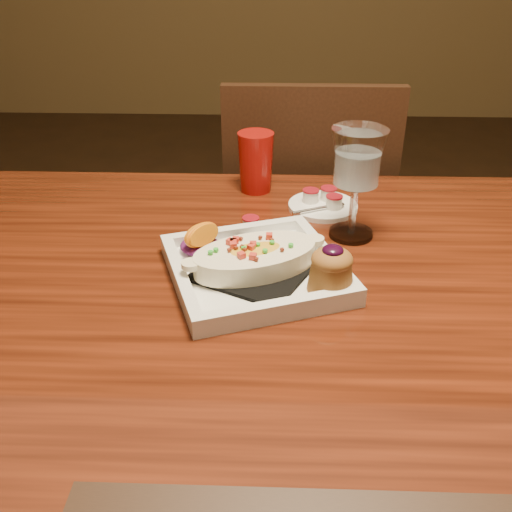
{
  "coord_description": "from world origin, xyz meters",
  "views": [
    {
      "loc": [
        -0.08,
        -0.72,
        1.22
      ],
      "look_at": [
        -0.11,
        0.06,
        0.77
      ],
      "focal_mm": 40.0,
      "sensor_mm": 36.0,
      "label": 1
    }
  ],
  "objects_px": {
    "chair_far": "(304,235)",
    "plate": "(263,264)",
    "goblet": "(357,164)",
    "table": "(323,339)",
    "saucer": "(323,204)",
    "red_tumbler": "(256,162)"
  },
  "relations": [
    {
      "from": "goblet",
      "to": "red_tumbler",
      "type": "distance_m",
      "value": 0.27
    },
    {
      "from": "saucer",
      "to": "red_tumbler",
      "type": "relative_size",
      "value": 1.1
    },
    {
      "from": "plate",
      "to": "goblet",
      "type": "distance_m",
      "value": 0.24
    },
    {
      "from": "goblet",
      "to": "red_tumbler",
      "type": "height_order",
      "value": "goblet"
    },
    {
      "from": "chair_far",
      "to": "red_tumbler",
      "type": "distance_m",
      "value": 0.42
    },
    {
      "from": "table",
      "to": "goblet",
      "type": "xyz_separation_m",
      "value": [
        0.05,
        0.17,
        0.23
      ]
    },
    {
      "from": "table",
      "to": "plate",
      "type": "bearing_deg",
      "value": 166.78
    },
    {
      "from": "goblet",
      "to": "table",
      "type": "bearing_deg",
      "value": -107.58
    },
    {
      "from": "goblet",
      "to": "chair_far",
      "type": "bearing_deg",
      "value": 96.66
    },
    {
      "from": "table",
      "to": "plate",
      "type": "height_order",
      "value": "plate"
    },
    {
      "from": "chair_far",
      "to": "plate",
      "type": "distance_m",
      "value": 0.67
    },
    {
      "from": "chair_far",
      "to": "goblet",
      "type": "bearing_deg",
      "value": 96.66
    },
    {
      "from": "table",
      "to": "red_tumbler",
      "type": "distance_m",
      "value": 0.41
    },
    {
      "from": "table",
      "to": "red_tumbler",
      "type": "height_order",
      "value": "red_tumbler"
    },
    {
      "from": "chair_far",
      "to": "table",
      "type": "bearing_deg",
      "value": 90.0
    },
    {
      "from": "chair_far",
      "to": "plate",
      "type": "xyz_separation_m",
      "value": [
        -0.1,
        -0.61,
        0.27
      ]
    },
    {
      "from": "table",
      "to": "chair_far",
      "type": "xyz_separation_m",
      "value": [
        -0.0,
        0.63,
        -0.15
      ]
    },
    {
      "from": "plate",
      "to": "red_tumbler",
      "type": "distance_m",
      "value": 0.34
    },
    {
      "from": "table",
      "to": "goblet",
      "type": "relative_size",
      "value": 7.8
    },
    {
      "from": "table",
      "to": "saucer",
      "type": "bearing_deg",
      "value": 87.59
    },
    {
      "from": "goblet",
      "to": "plate",
      "type": "bearing_deg",
      "value": -135.65
    },
    {
      "from": "red_tumbler",
      "to": "table",
      "type": "bearing_deg",
      "value": -71.77
    }
  ]
}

